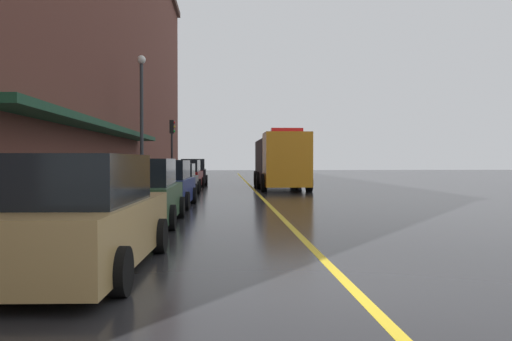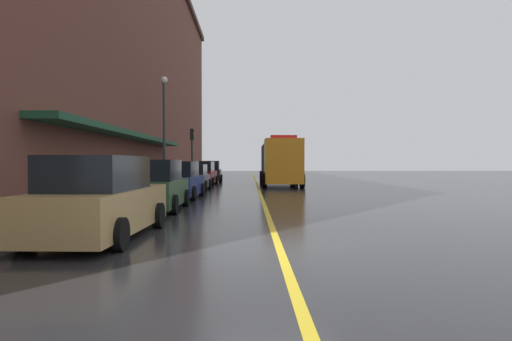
{
  "view_description": "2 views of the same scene",
  "coord_description": "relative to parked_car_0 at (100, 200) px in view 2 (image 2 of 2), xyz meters",
  "views": [
    {
      "loc": [
        -1.71,
        -6.67,
        1.72
      ],
      "look_at": [
        -0.23,
        17.25,
        1.24
      ],
      "focal_mm": 35.72,
      "sensor_mm": 36.0,
      "label": 1
    },
    {
      "loc": [
        -0.59,
        -8.63,
        1.67
      ],
      "look_at": [
        -0.23,
        14.94,
        1.25
      ],
      "focal_mm": 31.49,
      "sensor_mm": 36.0,
      "label": 2
    }
  ],
  "objects": [
    {
      "name": "parked_car_4",
      "position": [
        -0.15,
        22.98,
        -0.03
      ],
      "size": [
        2.04,
        4.43,
        1.74
      ],
      "rotation": [
        0.0,
        0.0,
        1.54
      ],
      "color": "maroon",
      "rests_on": "ground"
    },
    {
      "name": "parking_meter_1",
      "position": [
        -1.48,
        6.52,
        0.22
      ],
      "size": [
        0.14,
        0.18,
        1.33
      ],
      "color": "#4C4C51",
      "rests_on": "sidewalk_left"
    },
    {
      "name": "street_lamp_left",
      "position": [
        -2.08,
        18.48,
        3.56
      ],
      "size": [
        0.44,
        0.44,
        6.94
      ],
      "color": "#33383D",
      "rests_on": "sidewalk_left"
    },
    {
      "name": "parking_meter_0",
      "position": [
        -1.48,
        7.85,
        0.22
      ],
      "size": [
        0.14,
        0.18,
        1.33
      ],
      "color": "#4C4C51",
      "rests_on": "sidewalk_left"
    },
    {
      "name": "lane_center_stripe",
      "position": [
        3.87,
        23.72,
        -0.84
      ],
      "size": [
        0.16,
        70.0,
        0.01
      ],
      "primitive_type": "cube",
      "color": "gold",
      "rests_on": "ground"
    },
    {
      "name": "ground_plane",
      "position": [
        3.87,
        23.72,
        -0.84
      ],
      "size": [
        112.0,
        112.0,
        0.0
      ],
      "primitive_type": "plane",
      "color": "#232326"
    },
    {
      "name": "sidewalk_left",
      "position": [
        -2.33,
        23.72,
        -0.77
      ],
      "size": [
        2.4,
        70.0,
        0.15
      ],
      "primitive_type": "cube",
      "color": "gray",
      "rests_on": "ground"
    },
    {
      "name": "parked_car_5",
      "position": [
        -0.05,
        28.27,
        -0.0
      ],
      "size": [
        2.11,
        4.28,
        1.81
      ],
      "rotation": [
        0.0,
        0.0,
        1.6
      ],
      "color": "black",
      "rests_on": "ground"
    },
    {
      "name": "parked_car_2",
      "position": [
        -0.03,
        11.0,
        -0.04
      ],
      "size": [
        2.18,
        4.33,
        1.72
      ],
      "rotation": [
        0.0,
        0.0,
        1.53
      ],
      "color": "navy",
      "rests_on": "ground"
    },
    {
      "name": "brick_building_left",
      "position": [
        -9.87,
        22.72,
        8.98
      ],
      "size": [
        13.84,
        64.0,
        19.63
      ],
      "color": "brown",
      "rests_on": "ground"
    },
    {
      "name": "utility_truck",
      "position": [
        5.52,
        22.65,
        0.8
      ],
      "size": [
        2.79,
        9.0,
        3.45
      ],
      "rotation": [
        0.0,
        0.0,
        -1.57
      ],
      "color": "orange",
      "rests_on": "ground"
    },
    {
      "name": "parking_meter_2",
      "position": [
        -1.48,
        6.39,
        0.22
      ],
      "size": [
        0.14,
        0.18,
        1.33
      ],
      "color": "#4C4C51",
      "rests_on": "sidewalk_left"
    },
    {
      "name": "parked_car_1",
      "position": [
        -0.1,
        5.85,
        -0.02
      ],
      "size": [
        2.13,
        4.38,
        1.76
      ],
      "rotation": [
        0.0,
        0.0,
        1.57
      ],
      "color": "#2D5133",
      "rests_on": "ground"
    },
    {
      "name": "traffic_light_near",
      "position": [
        -1.42,
        27.09,
        2.31
      ],
      "size": [
        0.38,
        0.36,
        4.3
      ],
      "color": "#232326",
      "rests_on": "sidewalk_left"
    },
    {
      "name": "parked_car_3",
      "position": [
        -0.18,
        16.88,
        -0.11
      ],
      "size": [
        2.15,
        4.27,
        1.56
      ],
      "rotation": [
        0.0,
        0.0,
        1.56
      ],
      "color": "#595B60",
      "rests_on": "ground"
    },
    {
      "name": "parked_car_0",
      "position": [
        0.0,
        0.0,
        0.0
      ],
      "size": [
        2.16,
        4.94,
        1.81
      ],
      "rotation": [
        0.0,
        0.0,
        1.53
      ],
      "color": "#A5844C",
      "rests_on": "ground"
    }
  ]
}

